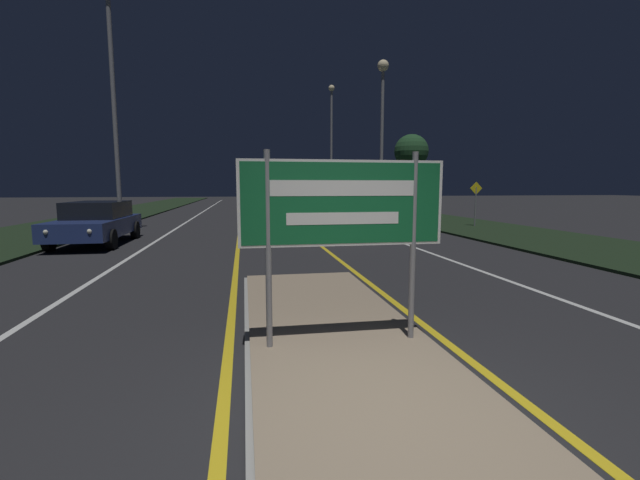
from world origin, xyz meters
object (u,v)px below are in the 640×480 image
(highway_sign, at_px, (343,210))
(streetlight_right_far, at_px, (331,133))
(streetlight_left_near, at_px, (113,82))
(car_approaching_0, at_px, (97,222))
(car_receding_0, at_px, (338,218))
(streetlight_right_near, at_px, (382,108))
(warning_sign, at_px, (476,199))
(car_receding_1, at_px, (346,204))

(highway_sign, relative_size, streetlight_right_far, 0.23)
(streetlight_left_near, bearing_deg, car_approaching_0, -86.67)
(streetlight_right_far, height_order, car_receding_0, streetlight_right_far)
(streetlight_right_near, xyz_separation_m, car_approaching_0, (-12.55, -8.01, -5.49))
(streetlight_right_far, height_order, warning_sign, streetlight_right_far)
(highway_sign, height_order, streetlight_right_near, streetlight_right_near)
(streetlight_left_near, bearing_deg, streetlight_right_near, 18.97)
(highway_sign, bearing_deg, streetlight_right_far, 78.67)
(car_receding_0, bearing_deg, car_approaching_0, -175.60)
(warning_sign, bearing_deg, streetlight_right_near, 121.44)
(streetlight_right_far, bearing_deg, car_receding_1, -94.82)
(streetlight_left_near, distance_m, streetlight_right_near, 13.49)
(car_approaching_0, distance_m, warning_sign, 15.87)
(warning_sign, bearing_deg, car_receding_1, 114.31)
(highway_sign, xyz_separation_m, streetlight_right_far, (6.21, 30.99, 4.73))
(car_receding_1, bearing_deg, highway_sign, -103.65)
(car_receding_1, height_order, warning_sign, warning_sign)
(car_receding_1, xyz_separation_m, car_approaching_0, (-11.50, -12.06, -0.03))
(highway_sign, height_order, car_receding_1, highway_sign)
(highway_sign, xyz_separation_m, car_receding_1, (5.51, 22.70, -0.88))
(streetlight_right_far, xyz_separation_m, car_receding_1, (-0.70, -8.29, -5.61))
(streetlight_right_far, relative_size, car_receding_1, 2.13)
(car_receding_1, bearing_deg, warning_sign, -65.69)
(car_receding_0, bearing_deg, warning_sign, 18.82)
(car_approaching_0, height_order, warning_sign, warning_sign)
(streetlight_right_far, bearing_deg, highway_sign, -101.33)
(car_receding_0, bearing_deg, car_receding_1, 74.94)
(car_receding_0, distance_m, warning_sign, 7.56)
(streetlight_left_near, xyz_separation_m, car_receding_1, (11.71, 8.44, -5.31))
(streetlight_right_far, distance_m, car_receding_0, 20.84)
(streetlight_right_near, height_order, car_receding_1, streetlight_right_near)
(streetlight_right_far, height_order, car_approaching_0, streetlight_right_far)
(streetlight_left_near, bearing_deg, warning_sign, -1.97)
(streetlight_right_near, xyz_separation_m, streetlight_right_far, (-0.35, 12.34, 0.15))
(streetlight_right_near, bearing_deg, car_approaching_0, -147.46)
(streetlight_right_near, bearing_deg, streetlight_right_far, 91.61)
(highway_sign, xyz_separation_m, warning_sign, (9.57, 13.72, -0.33))
(streetlight_right_near, xyz_separation_m, car_receding_1, (-1.05, 4.06, -5.47))
(streetlight_left_near, relative_size, warning_sign, 4.73)
(car_receding_1, distance_m, car_approaching_0, 16.67)
(streetlight_right_far, xyz_separation_m, car_receding_0, (-3.77, -19.70, -5.66))
(highway_sign, bearing_deg, car_receding_0, 77.80)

